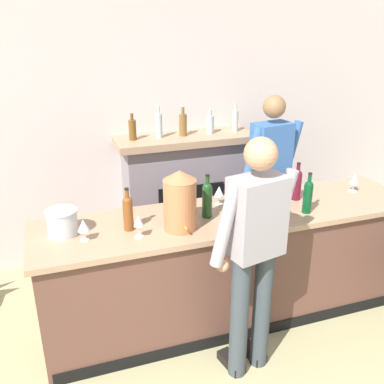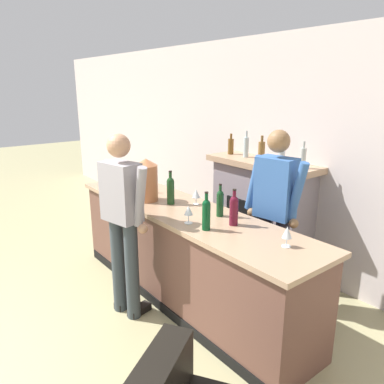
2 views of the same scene
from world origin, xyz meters
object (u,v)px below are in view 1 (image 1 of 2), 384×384
wine_glass_near_bucket (285,204)px  copper_dispenser (180,200)px  wine_glass_by_dispenser (138,222)px  fireplace_stone (185,195)px  wine_glass_front_right (354,180)px  wine_bottle_riesling_slim (267,185)px  wine_glass_mid_counter (83,226)px  wine_bottle_port_short (207,198)px  person_customer (254,252)px  wine_glass_front_left (219,192)px  ice_bucket_steel (62,222)px  wine_bottle_chardonnay_pale (297,183)px  wine_bottle_merlot_tall (308,195)px  wine_bottle_rose_blush (128,212)px  person_bartender (269,178)px

wine_glass_near_bucket → copper_dispenser: bearing=174.7°
wine_glass_by_dispenser → fireplace_stone: bearing=60.1°
wine_glass_front_right → wine_bottle_riesling_slim: bearing=175.1°
wine_glass_by_dispenser → wine_glass_mid_counter: (-0.37, 0.08, -0.01)m
wine_bottle_port_short → person_customer: bearing=-80.3°
wine_glass_front_left → ice_bucket_steel: bearing=-173.8°
ice_bucket_steel → wine_bottle_chardonnay_pale: bearing=0.7°
fireplace_stone → wine_glass_near_bucket: 1.49m
wine_bottle_merlot_tall → wine_glass_by_dispenser: size_ratio=1.97×
wine_bottle_merlot_tall → wine_bottle_chardonnay_pale: 0.27m
wine_bottle_merlot_tall → wine_glass_front_right: (0.65, 0.25, -0.04)m
wine_glass_mid_counter → wine_glass_front_left: bearing=13.9°
wine_bottle_rose_blush → wine_glass_mid_counter: (-0.32, -0.06, -0.03)m
person_bartender → wine_bottle_riesling_slim: person_bartender is taller
wine_bottle_port_short → wine_glass_by_dispenser: bearing=-164.0°
wine_glass_front_left → wine_glass_near_bucket: bearing=-45.9°
wine_bottle_chardonnay_pale → wine_glass_front_right: 0.59m
wine_bottle_rose_blush → wine_glass_near_bucket: (1.19, -0.18, -0.03)m
copper_dispenser → ice_bucket_steel: 0.85m
person_bartender → wine_bottle_chardonnay_pale: person_bartender is taller
wine_bottle_chardonnay_pale → wine_glass_by_dispenser: bearing=-170.1°
fireplace_stone → wine_glass_front_right: fireplace_stone is taller
person_bartender → wine_bottle_riesling_slim: (-0.27, -0.45, 0.13)m
person_bartender → wine_bottle_merlot_tall: bearing=-96.6°
wine_glass_by_dispenser → wine_bottle_riesling_slim: bearing=14.8°
wine_glass_mid_counter → person_customer: bearing=-26.8°
wine_bottle_rose_blush → wine_glass_near_bucket: wine_bottle_rose_blush is taller
fireplace_stone → wine_bottle_port_short: (-0.20, -1.18, 0.46)m
person_customer → wine_bottle_riesling_slim: size_ratio=5.64×
wine_bottle_riesling_slim → wine_glass_front_right: size_ratio=1.91×
copper_dispenser → wine_bottle_rose_blush: bearing=163.7°
fireplace_stone → wine_glass_by_dispenser: bearing=-119.9°
fireplace_stone → wine_glass_front_right: bearing=-42.0°
fireplace_stone → wine_glass_by_dispenser: (-0.77, -1.35, 0.43)m
wine_glass_front_left → wine_glass_mid_counter: 1.16m
fireplace_stone → wine_bottle_rose_blush: 1.52m
wine_glass_front_right → wine_glass_mid_counter: 2.38m
person_customer → wine_glass_mid_counter: size_ratio=11.01×
ice_bucket_steel → wine_bottle_riesling_slim: (1.68, 0.09, 0.04)m
ice_bucket_steel → wine_glass_near_bucket: bearing=-9.1°
wine_glass_front_left → copper_dispenser: bearing=-143.6°
wine_bottle_rose_blush → wine_bottle_chardonnay_pale: 1.47m
wine_glass_front_right → wine_glass_front_left: (-1.25, 0.12, -0.00)m
wine_bottle_port_short → wine_bottle_riesling_slim: bearing=13.6°
copper_dispenser → wine_glass_front_right: copper_dispenser is taller
wine_bottle_rose_blush → wine_bottle_port_short: size_ratio=0.93×
ice_bucket_steel → wine_glass_mid_counter: ice_bucket_steel is taller
fireplace_stone → wine_bottle_rose_blush: size_ratio=5.03×
person_bartender → wine_bottle_rose_blush: (-1.49, -0.62, 0.14)m
wine_glass_mid_counter → wine_glass_near_bucket: (1.51, -0.12, 0.00)m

